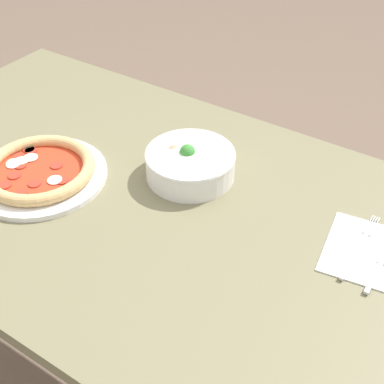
% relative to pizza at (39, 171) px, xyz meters
% --- Properties ---
extents(dining_table, '(1.27, 0.77, 0.76)m').
position_rel_pizza_xyz_m(dining_table, '(0.16, 0.08, -0.13)').
color(dining_table, '#706B4C').
rests_on(dining_table, ground_plane).
extents(pizza, '(0.28, 0.28, 0.04)m').
position_rel_pizza_xyz_m(pizza, '(0.00, 0.00, 0.00)').
color(pizza, white).
rests_on(pizza, dining_table).
extents(bowl, '(0.19, 0.19, 0.07)m').
position_rel_pizza_xyz_m(bowl, '(0.26, 0.18, 0.02)').
color(bowl, white).
rests_on(bowl, dining_table).
extents(napkin, '(0.19, 0.19, 0.00)m').
position_rel_pizza_xyz_m(napkin, '(0.66, 0.17, -0.02)').
color(napkin, white).
rests_on(napkin, dining_table).
extents(fork, '(0.01, 0.19, 0.00)m').
position_rel_pizza_xyz_m(fork, '(0.64, 0.17, -0.01)').
color(fork, silver).
rests_on(fork, napkin).
extents(knife, '(0.02, 0.20, 0.01)m').
position_rel_pizza_xyz_m(knife, '(0.68, 0.16, -0.01)').
color(knife, silver).
rests_on(knife, napkin).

